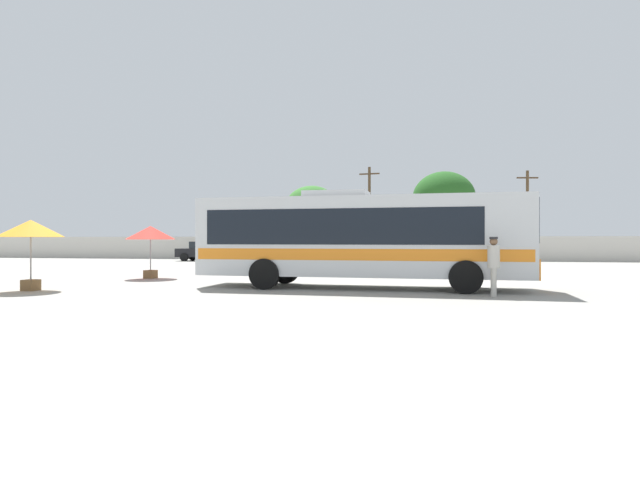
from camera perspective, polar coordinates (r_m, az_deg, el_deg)
The scene contains 13 objects.
ground_plane at distance 28.55m, azimuth 5.44°, elevation -3.33°, with size 300.00×300.00×0.00m, color gray.
perimeter_wall at distance 42.82m, azimuth 7.18°, elevation -0.91°, with size 80.00×0.30×1.95m, color beige.
coach_bus_silver_orange at distance 18.02m, azimuth 4.06°, elevation 0.43°, with size 11.29×3.03×3.36m.
attendant_by_bus_door at distance 16.03m, azimuth 18.55°, elevation -2.37°, with size 0.37×0.37×1.76m.
vendor_umbrella_near_gate_orange at distance 19.51m, azimuth -29.20°, elevation 0.96°, with size 2.04×2.04×2.33m.
vendor_umbrella_secondary_red at distance 23.58m, azimuth -18.13°, elevation 0.65°, with size 2.11×2.11×2.27m.
parked_car_leftmost_black at distance 42.10m, azimuth -12.54°, elevation -1.16°, with size 4.24×2.15×1.53m.
parked_car_second_black at distance 40.56m, azimuth -4.03°, elevation -1.27°, with size 4.45×2.01×1.42m.
utility_pole_near at distance 45.72m, azimuth 5.45°, elevation 3.21°, with size 1.80×0.38×8.06m.
utility_pole_far at distance 46.77m, azimuth 21.84°, elevation 2.77°, with size 1.79×0.48×7.47m.
roadside_tree_left at distance 49.38m, azimuth -11.30°, elevation 2.39°, with size 3.31×3.31×5.14m.
roadside_tree_midleft at distance 47.97m, azimuth -0.91°, elevation 3.38°, with size 5.11×5.11×6.66m.
roadside_tree_midright at distance 45.83m, azimuth 13.46°, elevation 4.52°, with size 5.30×5.30×7.53m.
Camera 1 is at (2.58, -18.38, 1.67)m, focal length 29.11 mm.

